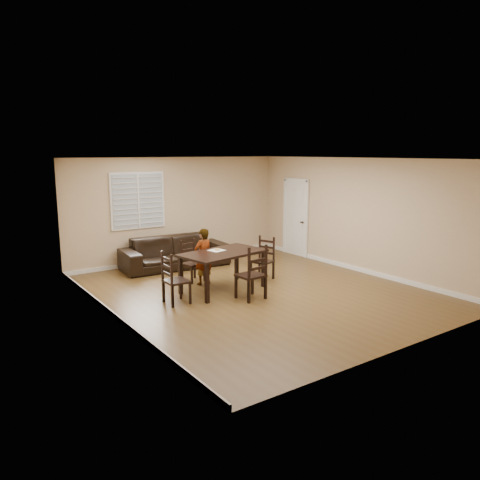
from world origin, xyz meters
The scene contains 11 objects.
ground centered at (0.00, 0.00, 0.00)m, with size 7.00×7.00×0.00m, color brown.
room centered at (0.04, 0.18, 1.81)m, with size 6.04×7.04×2.72m.
dining_table centered at (-0.53, 0.47, 0.73)m, with size 1.88×1.26×0.82m.
chair_near centered at (-0.72, 1.54, 0.42)m, with size 0.48×0.46×0.92m.
chair_far centered at (-0.39, -0.45, 0.49)m, with size 0.52×0.49×1.09m.
chair_left centered at (-1.83, 0.26, 0.45)m, with size 0.43×0.46×1.00m.
chair_right centered at (0.76, 0.71, 0.44)m, with size 0.53×0.54×0.96m.
child centered at (-0.64, 1.09, 0.61)m, with size 0.45×0.29×1.23m, color gray.
napkin centered at (-0.57, 0.66, 0.82)m, with size 0.29×0.29×0.00m, color beige.
donut centered at (-0.55, 0.66, 0.84)m, with size 0.10×0.10×0.04m.
sofa centered at (-0.45, 2.79, 0.38)m, with size 2.62×1.03×0.77m, color black.
Camera 1 is at (-5.59, -7.43, 2.84)m, focal length 35.00 mm.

